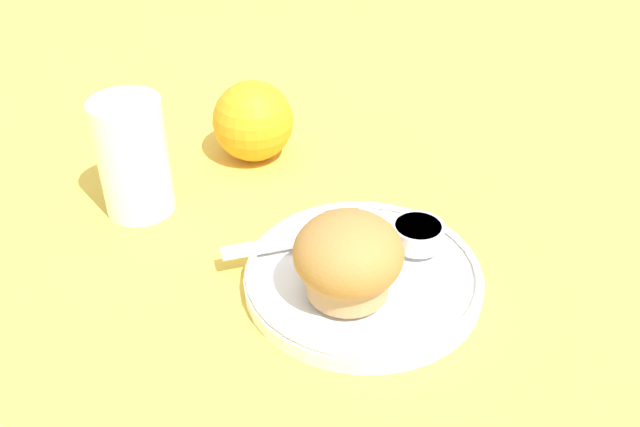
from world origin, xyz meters
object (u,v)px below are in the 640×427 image
butter_knife (317,237)px  orange_fruit (253,121)px  juice_glass (133,157)px  muffin (348,258)px

butter_knife → orange_fruit: bearing=95.3°
butter_knife → orange_fruit: (0.06, 0.18, 0.02)m
butter_knife → juice_glass: 0.19m
butter_knife → orange_fruit: orange_fruit is taller
muffin → butter_knife: (0.02, 0.07, -0.03)m
muffin → butter_knife: muffin is taller
orange_fruit → juice_glass: bearing=-175.9°
muffin → juice_glass: 0.24m
butter_knife → juice_glass: juice_glass is taller
orange_fruit → juice_glass: juice_glass is taller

